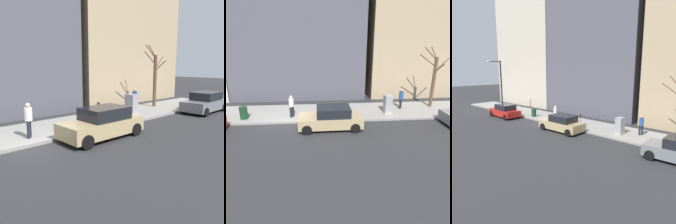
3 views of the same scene
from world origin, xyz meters
The scene contains 9 objects.
ground_plane centered at (0.00, 0.00, 0.00)m, with size 120.00×120.00×0.00m, color #2B2B2D.
sidewalk centered at (2.00, 0.00, 0.07)m, with size 4.00×36.00×0.15m, color gray.
parked_car_grey centered at (-1.12, -12.93, 0.74)m, with size 2.05×4.26×1.52m.
parked_car_tan centered at (-1.00, -2.92, 0.74)m, with size 1.96×4.22×1.52m.
parking_meter centered at (0.45, -3.90, 0.98)m, with size 0.14×0.10×1.35m.
utility_box centered at (1.30, -7.47, 0.85)m, with size 0.83×0.61×1.43m.
bare_tree centered at (2.60, -11.61, 2.44)m, with size 1.26×2.63×4.95m.
pedestrian_near_meter centered at (2.29, -8.88, 1.09)m, with size 0.36×0.36×1.66m.
pedestrian_midblock centered at (0.97, -0.08, 1.09)m, with size 0.36×0.36×1.66m.
Camera 1 is at (-10.00, 4.74, 3.56)m, focal length 40.00 mm.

